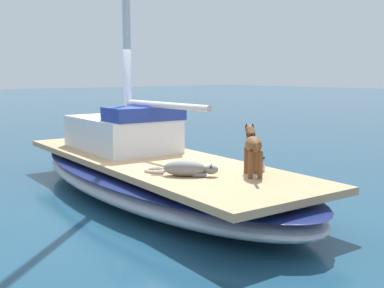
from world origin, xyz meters
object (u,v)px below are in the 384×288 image
Objects in this scene: dog_brown at (253,146)px; coiled_rope at (155,170)px; deck_winch at (260,164)px; sailboat_main at (154,177)px; dog_grey at (187,169)px.

dog_brown is 2.45× the size of coiled_rope.
dog_brown reaches higher than deck_winch.
sailboat_main is 1.19m from coiled_rope.
dog_brown is at bearing -83.45° from sailboat_main.
sailboat_main is 9.36× the size of dog_brown.
coiled_rope is (-0.65, -0.94, 0.35)m from sailboat_main.
coiled_rope is at bearing 128.87° from dog_brown.
dog_grey reaches higher than deck_winch.
dog_grey is 1.12m from deck_winch.
deck_winch is (0.32, 0.16, -0.32)m from dog_brown.
deck_winch is 1.53m from coiled_rope.
deck_winch is at bearing -20.09° from dog_grey.
deck_winch reaches higher than sailboat_main.
sailboat_main is 1.63m from dog_grey.
dog_grey is at bearing -74.87° from coiled_rope.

